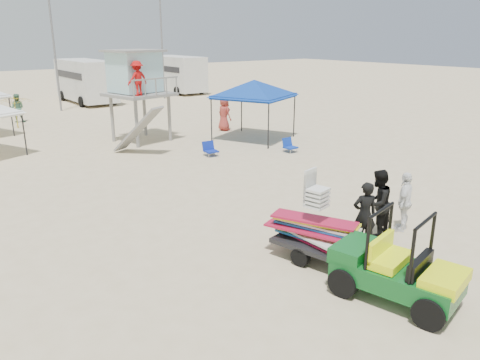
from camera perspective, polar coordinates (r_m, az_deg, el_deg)
ground at (r=10.93m, az=7.62°, el=-10.76°), size 140.00×140.00×0.00m
utility_cart at (r=9.80m, az=18.78°, el=-9.50°), size 1.68×2.59×1.82m
surf_trailer at (r=11.13m, az=8.84°, el=-5.74°), size 1.50×2.25×1.95m
man_left at (r=12.01m, az=14.93°, el=-4.11°), size 0.74×0.65×1.70m
man_mid at (r=12.78m, az=16.43°, el=-2.69°), size 0.99×0.84×1.80m
man_right at (r=13.34m, az=19.44°, el=-2.49°), size 1.04×0.73×1.64m
lifeguard_tower at (r=23.69m, az=-12.60°, el=12.33°), size 3.18×3.18×4.33m
canopy_blue at (r=23.60m, az=1.73°, el=11.77°), size 4.31×4.31×3.39m
umbrella_b at (r=29.60m, az=-25.56°, el=7.45°), size 2.80×2.80×1.81m
beach_chair_b at (r=21.43m, az=6.00°, el=4.26°), size 0.56×0.60×0.64m
beach_chair_c at (r=20.65m, az=-3.71°, el=3.82°), size 0.60×0.64×0.64m
rv_mid_right at (r=39.07m, az=-18.30°, el=11.58°), size 2.64×7.00×3.25m
rv_far_right at (r=44.19m, az=-7.71°, el=12.84°), size 2.64×6.60×3.25m
light_pole_left at (r=35.18m, az=-21.66°, el=14.32°), size 0.14×0.14×8.00m
light_pole_right at (r=40.01m, az=-9.47°, el=15.48°), size 0.14×0.14×8.00m
distant_beachgoers at (r=28.38m, az=-21.16°, el=7.55°), size 18.10×16.33×1.85m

